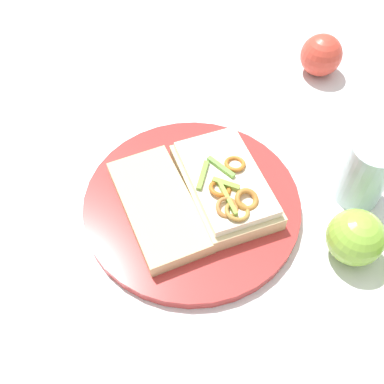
# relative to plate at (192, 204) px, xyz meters

# --- Properties ---
(ground_plane) EXTENTS (2.00, 2.00, 0.00)m
(ground_plane) POSITION_rel_plate_xyz_m (0.00, 0.00, -0.01)
(ground_plane) COLOR silver
(ground_plane) RESTS_ON ground
(plate) EXTENTS (0.30, 0.30, 0.02)m
(plate) POSITION_rel_plate_xyz_m (0.00, 0.00, 0.00)
(plate) COLOR #B63331
(plate) RESTS_ON ground_plane
(sandwich) EXTENTS (0.20, 0.18, 0.05)m
(sandwich) POSITION_rel_plate_xyz_m (-0.02, 0.04, 0.03)
(sandwich) COLOR beige
(sandwich) RESTS_ON plate
(bread_slice_side) EXTENTS (0.19, 0.17, 0.02)m
(bread_slice_side) POSITION_rel_plate_xyz_m (0.03, -0.04, 0.02)
(bread_slice_side) COLOR #DBBE8A
(bread_slice_side) RESTS_ON plate
(apple_4) EXTENTS (0.10, 0.10, 0.07)m
(apple_4) POSITION_rel_plate_xyz_m (0.02, 0.21, 0.03)
(apple_4) COLOR #87BB3C
(apple_4) RESTS_ON ground_plane
(apple_5) EXTENTS (0.09, 0.09, 0.07)m
(apple_5) POSITION_rel_plate_xyz_m (-0.33, 0.15, 0.03)
(apple_5) COLOR #D14132
(apple_5) RESTS_ON ground_plane
(drinking_glass) EXTENTS (0.06, 0.06, 0.10)m
(drinking_glass) POSITION_rel_plate_xyz_m (-0.07, 0.22, 0.04)
(drinking_glass) COLOR silver
(drinking_glass) RESTS_ON ground_plane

